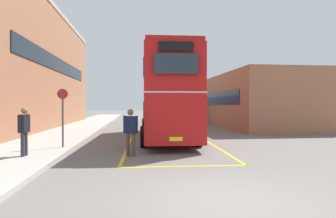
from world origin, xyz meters
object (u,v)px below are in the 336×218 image
single_deck_bus (171,107)px  bus_stop_sign (63,112)px  pedestrian_boarding (131,129)px  pedestrian_waiting_near (24,128)px  double_decker_bus (166,95)px

single_deck_bus → bus_stop_sign: 20.63m
pedestrian_boarding → pedestrian_waiting_near: 3.80m
single_deck_bus → bus_stop_sign: single_deck_bus is taller
pedestrian_waiting_near → bus_stop_sign: 2.23m
double_decker_bus → bus_stop_sign: double_decker_bus is taller
pedestrian_boarding → pedestrian_waiting_near: pedestrian_waiting_near is taller
double_decker_bus → pedestrian_waiting_near: bearing=-135.2°
pedestrian_waiting_near → single_deck_bus: bearing=69.5°
single_deck_bus → pedestrian_boarding: (-4.20, -21.05, -0.57)m
double_decker_bus → single_deck_bus: 15.85m
pedestrian_boarding → pedestrian_waiting_near: size_ratio=1.04×
double_decker_bus → pedestrian_waiting_near: (-5.74, -5.70, -1.36)m
pedestrian_waiting_near → bus_stop_sign: size_ratio=0.69×
bus_stop_sign → pedestrian_boarding: bearing=-29.9°
double_decker_bus → pedestrian_boarding: bearing=-109.9°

